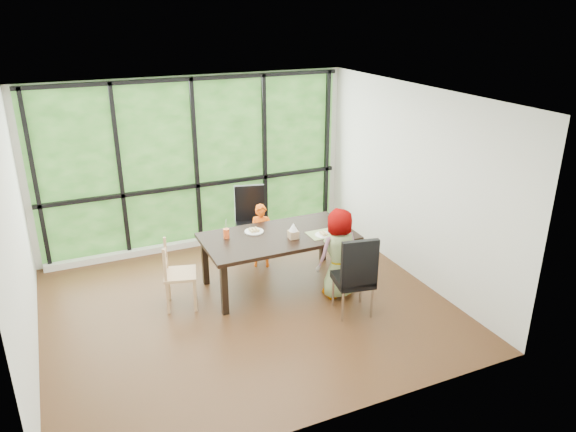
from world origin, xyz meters
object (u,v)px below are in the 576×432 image
object	(u,v)px
dining_table	(278,260)
chair_window_leather	(251,222)
child_toddler	(261,236)
green_cup	(344,228)
orange_cup	(226,233)
plate_near	(324,235)
chair_interior_leather	(353,274)
white_mug	(337,221)
chair_end_beech	(180,274)
child_older	(339,254)
plate_far	(254,232)
tissue_box	(293,234)

from	to	relation	value
dining_table	chair_window_leather	world-z (taller)	chair_window_leather
child_toddler	green_cup	distance (m)	1.32
dining_table	orange_cup	xyz separation A→B (m)	(-0.67, 0.20, 0.44)
green_cup	plate_near	bearing A→B (deg)	174.16
green_cup	dining_table	bearing A→B (deg)	161.00
chair_window_leather	chair_interior_leather	distance (m)	2.19
white_mug	chair_interior_leather	bearing A→B (deg)	-108.10
chair_end_beech	dining_table	bearing A→B (deg)	-75.35
child_older	plate_near	distance (m)	0.37
dining_table	green_cup	size ratio (longest dim) A/B	15.01
chair_interior_leather	plate_far	world-z (taller)	chair_interior_leather
chair_window_leather	orange_cup	world-z (taller)	chair_window_leather
chair_window_leather	white_mug	size ratio (longest dim) A/B	12.30
child_toddler	plate_far	world-z (taller)	child_toddler
plate_near	tissue_box	distance (m)	0.43
chair_window_leather	orange_cup	xyz separation A→B (m)	(-0.67, -0.86, 0.28)
chair_end_beech	plate_far	distance (m)	1.18
chair_interior_leather	white_mug	distance (m)	1.17
plate_far	orange_cup	world-z (taller)	orange_cup
dining_table	orange_cup	size ratio (longest dim) A/B	15.73
chair_interior_leather	plate_far	size ratio (longest dim) A/B	4.12
plate_far	tissue_box	world-z (taller)	tissue_box
child_toddler	child_older	bearing A→B (deg)	-40.29
plate_far	white_mug	xyz separation A→B (m)	(1.18, -0.20, 0.04)
tissue_box	child_toddler	bearing A→B (deg)	100.02
chair_end_beech	tissue_box	world-z (taller)	chair_end_beech
chair_end_beech	tissue_box	bearing A→B (deg)	-81.89
chair_interior_leather	orange_cup	xyz separation A→B (m)	(-1.24, 1.26, 0.28)
chair_window_leather	plate_near	bearing A→B (deg)	-53.32
child_older	orange_cup	distance (m)	1.52
chair_end_beech	white_mug	distance (m)	2.32
chair_interior_leather	orange_cup	size ratio (longest dim) A/B	8.29
plate_far	dining_table	bearing A→B (deg)	-41.68
dining_table	white_mug	xyz separation A→B (m)	(0.92, 0.03, 0.42)
chair_interior_leather	chair_end_beech	world-z (taller)	chair_interior_leather
child_older	white_mug	distance (m)	0.73
chair_window_leather	tissue_box	bearing A→B (deg)	-69.46
white_mug	orange_cup	bearing A→B (deg)	173.93
green_cup	tissue_box	distance (m)	0.73
child_toddler	tissue_box	world-z (taller)	child_toddler
dining_table	plate_far	size ratio (longest dim) A/B	7.82
dining_table	tissue_box	xyz separation A→B (m)	(0.14, -0.17, 0.43)
orange_cup	tissue_box	size ratio (longest dim) A/B	1.05
child_older	orange_cup	bearing A→B (deg)	-36.41
child_toddler	child_older	distance (m)	1.39
chair_window_leather	white_mug	bearing A→B (deg)	-34.36
chair_end_beech	plate_near	bearing A→B (deg)	-83.22
chair_interior_leather	white_mug	bearing A→B (deg)	-97.55
chair_window_leather	child_older	world-z (taller)	child_older
chair_window_leather	green_cup	xyz separation A→B (m)	(0.86, -1.36, 0.28)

